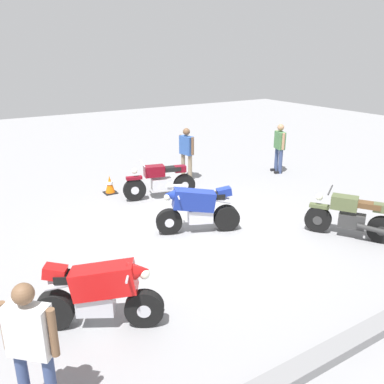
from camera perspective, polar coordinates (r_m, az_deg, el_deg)
The scene contains 10 objects.
ground_plane at distance 9.70m, azimuth 0.55°, elevation -5.16°, with size 40.00×40.00×0.00m, color gray.
curb_edge at distance 6.79m, azimuth 23.07°, elevation -17.88°, with size 14.00×0.30×0.15m, color gray.
motorcycle_red_sportbike at distance 6.39m, azimuth -12.91°, elevation -13.57°, with size 1.78×1.15×1.14m.
motorcycle_blue_sportbike at distance 9.31m, azimuth 0.80°, elevation -2.26°, with size 1.87×0.99×1.14m.
motorcycle_olive_vintage at distance 9.77m, azimuth 21.33°, elevation -3.26°, with size 1.19×1.73×1.07m.
motorcycle_maroon_cruiser at distance 11.54m, azimuth -4.49°, elevation 1.59°, with size 2.06×0.86×1.09m.
person_in_white_shirt at distance 5.02m, azimuth -21.65°, elevation -19.10°, with size 0.56×0.55×1.74m.
person_in_blue_shirt at distance 13.13m, azimuth -0.78°, elevation 5.84°, with size 0.38×0.66×1.69m.
person_in_green_shirt at distance 14.26m, azimuth 12.16°, elevation 6.44°, with size 0.43×0.64×1.67m.
traffic_cone at distance 12.23m, azimuth -11.45°, elevation 1.00°, with size 0.36×0.36×0.53m.
Camera 1 is at (4.76, 7.44, 4.00)m, focal length 38.03 mm.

